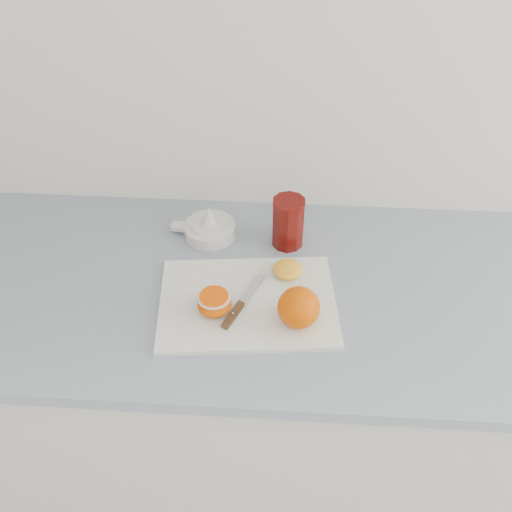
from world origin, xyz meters
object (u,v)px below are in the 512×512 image
object	(u,v)px
counter	(237,398)
cutting_board	(248,303)
red_tumbler	(288,224)
half_orange	(214,303)
citrus_juicer	(209,228)

from	to	relation	value
counter	cutting_board	size ratio (longest dim) A/B	6.63
counter	red_tumbler	bearing A→B (deg)	50.25
cutting_board	red_tumbler	bearing A→B (deg)	69.11
half_orange	red_tumbler	size ratio (longest dim) A/B	0.57
half_orange	citrus_juicer	distance (m)	0.26
cutting_board	half_orange	xyz separation A→B (m)	(-0.07, -0.03, 0.03)
red_tumbler	half_orange	bearing A→B (deg)	-121.17
cutting_board	citrus_juicer	bearing A→B (deg)	115.95
counter	cutting_board	xyz separation A→B (m)	(0.04, -0.06, 0.45)
cutting_board	half_orange	bearing A→B (deg)	-153.67
cutting_board	red_tumbler	distance (m)	0.23
counter	citrus_juicer	xyz separation A→B (m)	(-0.07, 0.16, 0.47)
citrus_juicer	half_orange	bearing A→B (deg)	-80.41
half_orange	citrus_juicer	size ratio (longest dim) A/B	0.45
cutting_board	counter	bearing A→B (deg)	121.36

